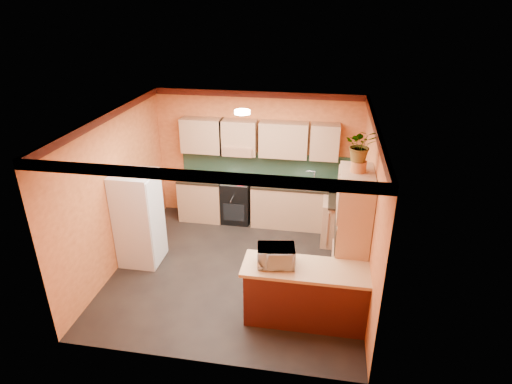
% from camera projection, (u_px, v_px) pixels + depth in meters
% --- Properties ---
extents(room_shell, '(4.24, 4.24, 2.72)m').
position_uv_depth(room_shell, '(240.00, 152.00, 6.87)').
color(room_shell, black).
rests_on(room_shell, ground).
extents(base_cabinets_back, '(3.65, 0.60, 0.88)m').
position_uv_depth(base_cabinets_back, '(266.00, 203.00, 8.89)').
color(base_cabinets_back, tan).
rests_on(base_cabinets_back, ground).
extents(countertop_back, '(3.65, 0.62, 0.04)m').
position_uv_depth(countertop_back, '(266.00, 183.00, 8.69)').
color(countertop_back, black).
rests_on(countertop_back, base_cabinets_back).
extents(stove, '(0.58, 0.58, 0.91)m').
position_uv_depth(stove, '(237.00, 200.00, 8.98)').
color(stove, black).
rests_on(stove, ground).
extents(kettle, '(0.22, 0.22, 0.18)m').
position_uv_depth(kettle, '(240.00, 178.00, 8.69)').
color(kettle, red).
rests_on(kettle, stove).
extents(sink, '(0.48, 0.40, 0.03)m').
position_uv_depth(sink, '(305.00, 184.00, 8.56)').
color(sink, silver).
rests_on(sink, countertop_back).
extents(base_cabinets_right, '(0.60, 0.80, 0.88)m').
position_uv_depth(base_cabinets_right, '(343.00, 223.00, 8.14)').
color(base_cabinets_right, tan).
rests_on(base_cabinets_right, ground).
extents(countertop_right, '(0.62, 0.80, 0.04)m').
position_uv_depth(countertop_right, '(345.00, 201.00, 7.94)').
color(countertop_right, black).
rests_on(countertop_right, base_cabinets_right).
extents(fridge, '(0.68, 0.66, 1.70)m').
position_uv_depth(fridge, '(139.00, 218.00, 7.43)').
color(fridge, white).
rests_on(fridge, ground).
extents(pantry, '(0.48, 0.90, 2.10)m').
position_uv_depth(pantry, '(351.00, 237.00, 6.48)').
color(pantry, tan).
rests_on(pantry, ground).
extents(fern_pot, '(0.22, 0.22, 0.16)m').
position_uv_depth(fern_pot, '(359.00, 166.00, 6.05)').
color(fern_pot, '#A95828').
rests_on(fern_pot, pantry).
extents(fern, '(0.43, 0.37, 0.47)m').
position_uv_depth(fern, '(361.00, 145.00, 5.92)').
color(fern, tan).
rests_on(fern, fern_pot).
extents(breakfast_bar, '(1.80, 0.55, 0.88)m').
position_uv_depth(breakfast_bar, '(308.00, 296.00, 6.16)').
color(breakfast_bar, '#491911').
rests_on(breakfast_bar, ground).
extents(bar_top, '(1.90, 0.65, 0.05)m').
position_uv_depth(bar_top, '(310.00, 269.00, 5.96)').
color(bar_top, tan).
rests_on(bar_top, breakfast_bar).
extents(microwave, '(0.57, 0.43, 0.29)m').
position_uv_depth(microwave, '(276.00, 256.00, 5.96)').
color(microwave, white).
rests_on(microwave, bar_top).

